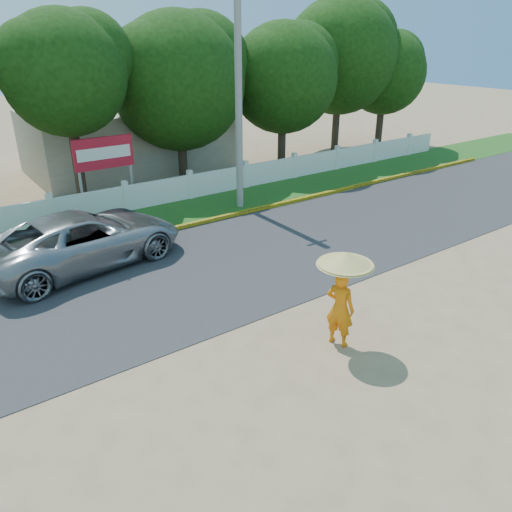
% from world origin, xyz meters
% --- Properties ---
extents(ground, '(120.00, 120.00, 0.00)m').
position_xyz_m(ground, '(0.00, 0.00, 0.00)').
color(ground, '#9E8460').
rests_on(ground, ground).
extents(road, '(60.00, 7.00, 0.02)m').
position_xyz_m(road, '(0.00, 4.50, 0.01)').
color(road, '#38383A').
rests_on(road, ground).
extents(grass_verge, '(60.00, 3.50, 0.03)m').
position_xyz_m(grass_verge, '(0.00, 9.75, 0.01)').
color(grass_verge, '#2D601E').
rests_on(grass_verge, ground).
extents(curb, '(40.00, 0.18, 0.16)m').
position_xyz_m(curb, '(0.00, 8.05, 0.08)').
color(curb, yellow).
rests_on(curb, ground).
extents(fence, '(40.00, 0.10, 1.10)m').
position_xyz_m(fence, '(0.00, 11.20, 0.55)').
color(fence, silver).
rests_on(fence, ground).
extents(building_near, '(10.00, 6.00, 3.20)m').
position_xyz_m(building_near, '(3.00, 18.00, 1.60)').
color(building_near, '#B7AD99').
rests_on(building_near, ground).
extents(utility_pole, '(0.28, 0.28, 9.09)m').
position_xyz_m(utility_pole, '(4.16, 8.96, 4.55)').
color(utility_pole, gray).
rests_on(utility_pole, ground).
extents(vehicle, '(6.58, 3.77, 1.73)m').
position_xyz_m(vehicle, '(-3.08, 7.02, 0.86)').
color(vehicle, '#94969B').
rests_on(vehicle, ground).
extents(monk_with_parasol, '(1.31, 1.31, 2.38)m').
position_xyz_m(monk_with_parasol, '(0.32, -0.95, 1.55)').
color(monk_with_parasol, orange).
rests_on(monk_with_parasol, ground).
extents(billboard, '(2.50, 0.13, 2.95)m').
position_xyz_m(billboard, '(-0.34, 12.30, 2.14)').
color(billboard, gray).
rests_on(billboard, ground).
extents(tree_row, '(39.35, 7.44, 8.90)m').
position_xyz_m(tree_row, '(4.36, 14.32, 4.97)').
color(tree_row, '#473828').
rests_on(tree_row, ground).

